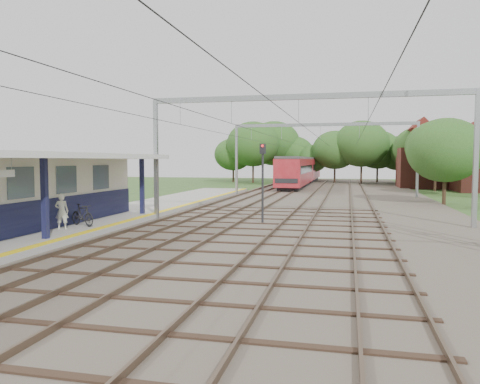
% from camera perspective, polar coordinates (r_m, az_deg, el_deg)
% --- Properties ---
extents(ground, '(160.00, 160.00, 0.00)m').
position_cam_1_polar(ground, '(12.30, -16.28, -12.65)').
color(ground, '#2D4C1E').
rests_on(ground, ground).
extents(ballast_bed, '(18.00, 90.00, 0.10)m').
position_cam_1_polar(ballast_bed, '(40.45, 10.39, -1.02)').
color(ballast_bed, '#473D33').
rests_on(ballast_bed, ground).
extents(platform, '(5.00, 52.00, 0.35)m').
position_cam_1_polar(platform, '(27.87, -15.66, -3.04)').
color(platform, gray).
rests_on(platform, ground).
extents(yellow_stripe, '(0.45, 52.00, 0.01)m').
position_cam_1_polar(yellow_stripe, '(26.85, -11.45, -2.85)').
color(yellow_stripe, yellow).
rests_on(yellow_stripe, platform).
extents(canopy, '(6.40, 20.00, 3.44)m').
position_cam_1_polar(canopy, '(21.20, -26.95, 3.94)').
color(canopy, '#121439').
rests_on(canopy, platform).
extents(rail_tracks, '(11.80, 88.00, 0.15)m').
position_cam_1_polar(rail_tracks, '(40.63, 6.87, -0.79)').
color(rail_tracks, brown).
rests_on(rail_tracks, ballast_bed).
extents(catenary_system, '(17.22, 88.00, 7.00)m').
position_cam_1_polar(catenary_system, '(35.68, 9.16, 7.12)').
color(catenary_system, gray).
rests_on(catenary_system, ground).
extents(tree_band, '(31.72, 30.88, 8.82)m').
position_cam_1_polar(tree_band, '(67.43, 11.38, 5.05)').
color(tree_band, '#382619').
rests_on(tree_band, ground).
extents(house_far, '(8.00, 6.12, 8.66)m').
position_cam_1_polar(house_far, '(63.09, 22.35, 3.38)').
color(house_far, brown).
rests_on(house_far, ground).
extents(person, '(0.69, 0.57, 1.62)m').
position_cam_1_polar(person, '(22.62, -20.91, -2.22)').
color(person, white).
rests_on(person, platform).
extents(bicycle, '(1.78, 1.19, 1.05)m').
position_cam_1_polar(bicycle, '(23.46, -18.66, -2.67)').
color(bicycle, black).
rests_on(bicycle, platform).
extents(train, '(2.89, 35.98, 3.80)m').
position_cam_1_polar(train, '(67.35, 7.64, 2.71)').
color(train, black).
rests_on(train, ballast_bed).
extents(signal_post, '(0.34, 0.30, 4.36)m').
position_cam_1_polar(signal_post, '(25.17, 2.78, 2.24)').
color(signal_post, black).
rests_on(signal_post, ground).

